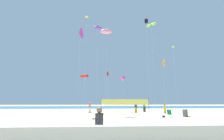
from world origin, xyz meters
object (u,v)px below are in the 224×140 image
Objects in this scene: kite_yellow_diamond at (87,19)px; kite_red_delta at (108,74)px; trash_barrel at (185,113)px; beach_handbag at (164,116)px; beachgoer_mustard_shirt at (165,108)px; beachgoer_coral_shirt at (90,107)px; kite_pink_inflatable at (106,32)px; beachgoer_olive_shirt at (144,106)px; kite_lime_diamond at (173,49)px; kite_lime_tube at (151,25)px; kite_violet_inflatable at (98,28)px; kite_red_tube at (84,76)px; mother_figure at (99,124)px; volleyball_net at (125,103)px; kite_orange_delta at (163,63)px; beachgoer_navy_shirt at (136,107)px; kite_magenta_delta at (80,33)px; kite_black_box at (146,22)px; toddler_figure at (108,135)px; folding_beach_chair at (170,113)px; kite_magenta_tube at (123,78)px.

kite_yellow_diamond reaches higher than kite_red_delta.
beach_handbag is (-3.03, -0.74, -0.32)m from trash_barrel.
beachgoer_mustard_shirt is 12.04m from beachgoer_coral_shirt.
kite_yellow_diamond reaches higher than kite_pink_inflatable.
beach_handbag is (-0.25, -10.04, -0.84)m from beachgoer_olive_shirt.
kite_lime_tube reaches higher than kite_lime_diamond.
kite_lime_diamond is (15.74, 1.52, -3.61)m from kite_violet_inflatable.
kite_red_tube is at bearing 28.79° from beachgoer_mustard_shirt.
mother_figure is 5.65× the size of beach_handbag.
volleyball_net is 0.47× the size of kite_violet_inflatable.
kite_lime_diamond is at bearing 56.65° from kite_orange_delta.
kite_pink_inflatable is at bearing -54.26° from kite_red_tube.
kite_yellow_diamond is at bearing 136.30° from volleyball_net.
beachgoer_navy_shirt is 0.13× the size of kite_magenta_delta.
beachgoer_navy_shirt is at bearing -35.13° from kite_yellow_diamond.
beachgoer_navy_shirt reaches higher than mother_figure.
beachgoer_navy_shirt is 0.13× the size of kite_pink_inflatable.
kite_red_tube reaches higher than trash_barrel.
beach_handbag is at bearing -53.72° from kite_yellow_diamond.
kite_lime_diamond is 0.71× the size of kite_black_box.
toddler_figure is 0.43× the size of beachgoer_olive_shirt.
kite_lime_tube reaches higher than toddler_figure.
volleyball_net is 10.70m from kite_red_delta.
folding_beach_chair is 16.06m from kite_pink_inflatable.
volleyball_net is 5.56m from kite_magenta_tube.
kite_magenta_delta is (-10.84, 4.88, 12.21)m from beach_handbag.
beachgoer_olive_shirt reaches higher than beachgoer_coral_shirt.
kite_red_delta is at bearing 61.17° from toddler_figure.
kite_pink_inflatable is (-3.23, -4.72, 7.18)m from kite_magenta_tube.
beachgoer_mustard_shirt is at bearing 35.63° from toddler_figure.
kite_pink_inflatable is 2.03× the size of kite_red_tube.
kite_pink_inflatable is at bearing 150.10° from trash_barrel.
beachgoer_coral_shirt is 9.69m from beachgoer_olive_shirt.
trash_barrel is at bearing -45.32° from kite_yellow_diamond.
kite_lime_diamond is 8.06m from kite_black_box.
kite_orange_delta reaches higher than kite_red_delta.
kite_magenta_delta is (0.00, -9.90, -7.47)m from kite_yellow_diamond.
volleyball_net is 15.63m from kite_violet_inflatable.
beachgoer_mustard_shirt is 4.51m from beachgoer_olive_shirt.
kite_lime_tube reaches higher than trash_barrel.
kite_red_delta reaches higher than kite_magenta_tube.
toddler_figure is at bearing 53.10° from beachgoer_navy_shirt.
beachgoer_navy_shirt is 15.03m from kite_magenta_delta.
kite_yellow_diamond is at bearing 71.47° from toddler_figure.
kite_yellow_diamond is 1.05× the size of kite_lime_tube.
kite_black_box is (8.84, 23.96, 17.76)m from toddler_figure.
kite_magenta_tube is 0.33× the size of kite_lime_tube.
toddler_figure is 22.43m from kite_pink_inflatable.
beachgoer_navy_shirt is 17.94m from kite_black_box.
kite_black_box is at bearing 0.21° from kite_red_tube.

